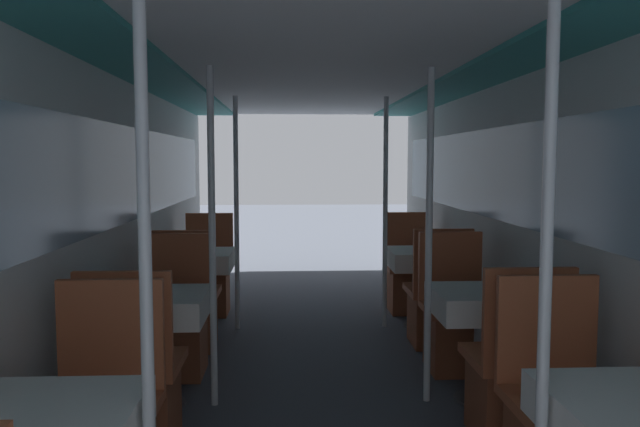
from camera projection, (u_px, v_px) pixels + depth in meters
name	position (u px, v px, depth m)	size (l,w,h in m)	color
wall_left	(102.00, 227.00, 3.94)	(0.05, 8.34, 2.08)	silver
wall_right	(531.00, 224.00, 4.08)	(0.05, 8.34, 2.08)	silver
ceiling_panel	(320.00, 64.00, 3.92)	(2.77, 8.34, 0.07)	silver
support_pole_left_0	(146.00, 306.00, 2.04)	(0.04, 0.04, 2.08)	silver
dining_table_left_1	(157.00, 311.00, 3.81)	(0.60, 0.60, 0.71)	#4C4C51
chair_left_near_1	(135.00, 394.00, 3.26)	(0.47, 0.47, 0.98)	brown
chair_left_far_1	(176.00, 333.00, 4.42)	(0.47, 0.47, 0.98)	brown
support_pole_left_1	(212.00, 239.00, 3.79)	(0.04, 0.04, 2.08)	silver
dining_table_left_2	(199.00, 263.00, 5.57)	(0.60, 0.60, 0.71)	#4C4C51
chair_left_near_2	(189.00, 312.00, 5.01)	(0.47, 0.47, 0.98)	brown
chair_left_far_2	(208.00, 284.00, 6.17)	(0.47, 0.47, 0.98)	brown
support_pole_left_2	(236.00, 214.00, 5.54)	(0.04, 0.04, 2.08)	silver
dining_table_right_0	(637.00, 426.00, 2.16)	(0.60, 0.60, 0.71)	#4C4C51
support_pole_right_0	(545.00, 302.00, 2.11)	(0.04, 0.04, 2.08)	silver
dining_table_right_1	(481.00, 307.00, 3.91)	(0.60, 0.60, 0.71)	#4C4C51
chair_right_near_1	(513.00, 387.00, 3.36)	(0.47, 0.47, 0.98)	brown
chair_right_far_1	(456.00, 329.00, 4.52)	(0.47, 0.47, 0.98)	brown
support_pole_right_1	(429.00, 238.00, 3.86)	(0.04, 0.04, 2.08)	silver
dining_table_right_2	(422.00, 262.00, 5.67)	(0.60, 0.60, 0.71)	#4C4C51
chair_right_near_2	(437.00, 309.00, 5.11)	(0.47, 0.47, 0.98)	brown
chair_right_far_2	(409.00, 282.00, 6.27)	(0.47, 0.47, 0.98)	brown
support_pole_right_2	(385.00, 213.00, 5.61)	(0.04, 0.04, 2.08)	silver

